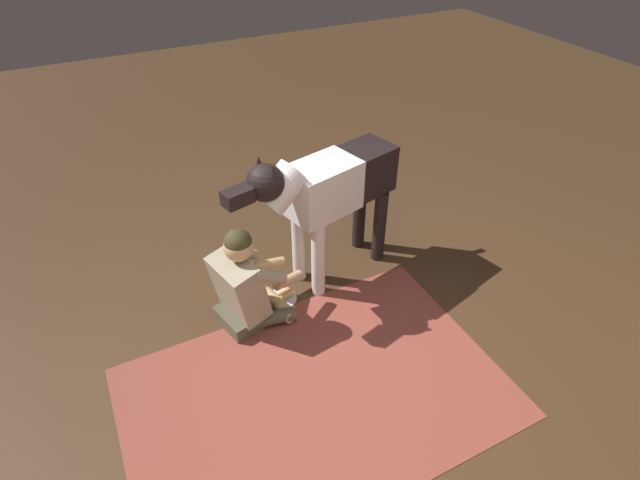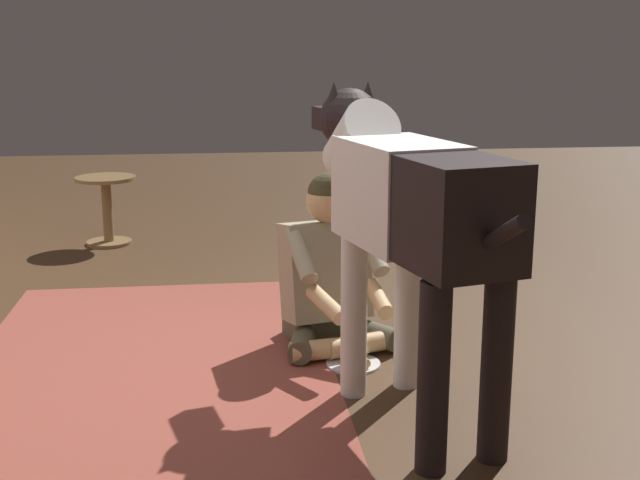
% 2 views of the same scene
% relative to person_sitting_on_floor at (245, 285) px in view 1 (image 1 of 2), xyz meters
% --- Properties ---
extents(ground_plane, '(15.04, 15.04, 0.00)m').
position_rel_person_sitting_on_floor_xyz_m(ground_plane, '(-0.37, 0.45, -0.34)').
color(ground_plane, '#462E1B').
extents(area_rug, '(2.44, 1.63, 0.01)m').
position_rel_person_sitting_on_floor_xyz_m(area_rug, '(-0.16, 0.84, -0.34)').
color(area_rug, brown).
rests_on(area_rug, ground).
extents(person_sitting_on_floor, '(0.70, 0.58, 0.83)m').
position_rel_person_sitting_on_floor_xyz_m(person_sitting_on_floor, '(0.00, 0.00, 0.00)').
color(person_sitting_on_floor, '#514E3A').
rests_on(person_sitting_on_floor, ground).
extents(large_dog, '(1.61, 0.57, 1.26)m').
position_rel_person_sitting_on_floor_xyz_m(large_dog, '(-0.77, -0.19, 0.48)').
color(large_dog, silver).
rests_on(large_dog, ground).
extents(hot_dog_on_plate, '(0.25, 0.25, 0.06)m').
position_rel_person_sitting_on_floor_xyz_m(hot_dog_on_plate, '(-0.30, -0.07, -0.32)').
color(hot_dog_on_plate, silver).
rests_on(hot_dog_on_plate, ground).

